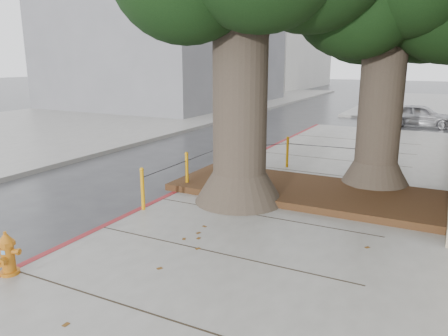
% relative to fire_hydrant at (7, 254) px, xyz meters
% --- Properties ---
extents(ground, '(140.00, 140.00, 0.00)m').
position_rel_fire_hydrant_xyz_m(ground, '(1.90, 2.11, -0.48)').
color(ground, '#28282B').
rests_on(ground, ground).
extents(sidewalk_opposite, '(14.00, 60.00, 0.15)m').
position_rel_fire_hydrant_xyz_m(sidewalk_opposite, '(-12.10, 12.11, -0.41)').
color(sidewalk_opposite, slate).
rests_on(sidewalk_opposite, ground).
extents(curb_red, '(0.14, 26.00, 0.16)m').
position_rel_fire_hydrant_xyz_m(curb_red, '(-0.10, 4.61, -0.41)').
color(curb_red, maroon).
rests_on(curb_red, ground).
extents(planter_bed, '(6.40, 2.60, 0.16)m').
position_rel_fire_hydrant_xyz_m(planter_bed, '(2.80, 6.01, -0.25)').
color(planter_bed, black).
rests_on(planter_bed, sidewalk_main).
extents(building_far_grey, '(12.00, 16.00, 12.00)m').
position_rel_fire_hydrant_xyz_m(building_far_grey, '(-13.10, 24.11, 5.52)').
color(building_far_grey, slate).
rests_on(building_far_grey, ground).
extents(building_far_white, '(12.00, 18.00, 15.00)m').
position_rel_fire_hydrant_xyz_m(building_far_white, '(-15.10, 47.11, 7.02)').
color(building_far_white, silver).
rests_on(building_far_white, ground).
extents(bollard_ring, '(3.79, 5.39, 0.95)m').
position_rel_fire_hydrant_xyz_m(bollard_ring, '(1.03, 6.49, 0.18)').
color(bollard_ring, orange).
rests_on(bollard_ring, sidewalk_main).
extents(fire_hydrant, '(0.36, 0.36, 0.69)m').
position_rel_fire_hydrant_xyz_m(fire_hydrant, '(0.00, 0.00, 0.00)').
color(fire_hydrant, '#BE6913').
rests_on(fire_hydrant, sidewalk_main).
extents(car_silver, '(3.39, 1.41, 1.15)m').
position_rel_fire_hydrant_xyz_m(car_silver, '(4.42, 20.19, 0.09)').
color(car_silver, '#A2A2A7').
rests_on(car_silver, ground).
extents(car_dark, '(1.81, 4.16, 1.19)m').
position_rel_fire_hydrant_xyz_m(car_dark, '(-9.05, 20.31, 0.11)').
color(car_dark, black).
rests_on(car_dark, ground).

